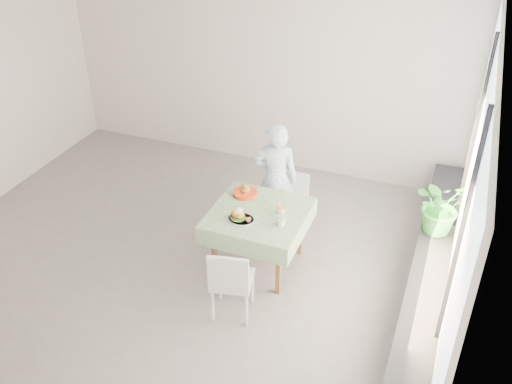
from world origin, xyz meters
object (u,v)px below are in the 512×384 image
at_px(main_dish, 240,216).
at_px(juice_cup_orange, 281,209).
at_px(diner, 276,179).
at_px(potted_plant, 441,205).
at_px(chair_far, 289,216).
at_px(cafe_table, 259,233).
at_px(chair_near, 232,293).

height_order(main_dish, juice_cup_orange, juice_cup_orange).
distance_m(diner, potted_plant, 1.94).
height_order(juice_cup_orange, potted_plant, potted_plant).
distance_m(chair_far, diner, 0.53).
bearing_deg(chair_far, cafe_table, -99.65).
bearing_deg(main_dish, chair_near, -74.69).
height_order(chair_near, diner, diner).
height_order(chair_near, main_dish, main_dish).
relative_size(cafe_table, diner, 0.71).
xyz_separation_m(diner, potted_plant, (1.93, -0.01, 0.09)).
bearing_deg(chair_far, main_dish, -105.49).
bearing_deg(potted_plant, chair_far, 179.06).
relative_size(chair_near, diner, 0.58).
distance_m(chair_near, main_dish, 0.84).
xyz_separation_m(cafe_table, chair_far, (0.13, 0.75, -0.22)).
distance_m(cafe_table, chair_near, 0.87).
xyz_separation_m(cafe_table, main_dish, (-0.14, -0.21, 0.33)).
height_order(chair_far, potted_plant, potted_plant).
xyz_separation_m(cafe_table, juice_cup_orange, (0.24, 0.06, 0.34)).
height_order(cafe_table, diner, diner).
height_order(chair_near, juice_cup_orange, juice_cup_orange).
bearing_deg(cafe_table, chair_near, -87.71).
height_order(cafe_table, chair_far, chair_far).
distance_m(diner, juice_cup_orange, 0.73).
bearing_deg(potted_plant, diner, 179.67).
height_order(chair_far, chair_near, chair_near).
bearing_deg(juice_cup_orange, main_dish, -143.98).
relative_size(chair_near, juice_cup_orange, 3.31).
bearing_deg(potted_plant, main_dish, -155.17).
xyz_separation_m(chair_far, juice_cup_orange, (0.11, -0.69, 0.56)).
relative_size(juice_cup_orange, potted_plant, 0.39).
height_order(cafe_table, main_dish, main_dish).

